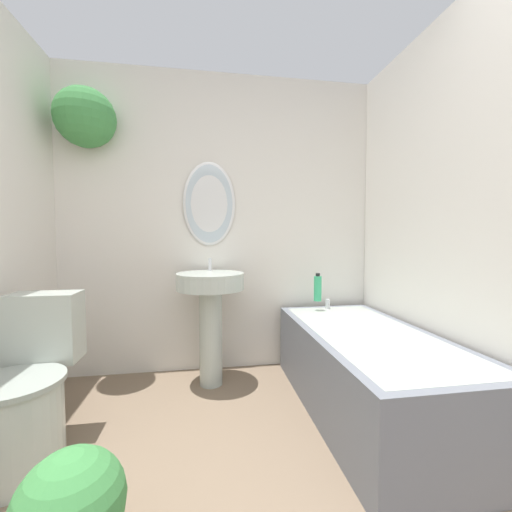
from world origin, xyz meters
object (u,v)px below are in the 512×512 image
at_px(pedestal_sink, 211,304).
at_px(bathtub, 368,370).
at_px(toilet, 26,396).
at_px(shampoo_bottle, 318,288).

xyz_separation_m(pedestal_sink, bathtub, (0.96, -0.52, -0.34)).
height_order(toilet, pedestal_sink, pedestal_sink).
bearing_deg(bathtub, pedestal_sink, 151.29).
relative_size(bathtub, shampoo_bottle, 6.84).
bearing_deg(shampoo_bottle, bathtub, -79.98).
distance_m(toilet, bathtub, 1.85).
relative_size(pedestal_sink, bathtub, 0.61).
height_order(pedestal_sink, bathtub, pedestal_sink).
relative_size(pedestal_sink, shampoo_bottle, 4.18).
height_order(bathtub, shampoo_bottle, shampoo_bottle).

